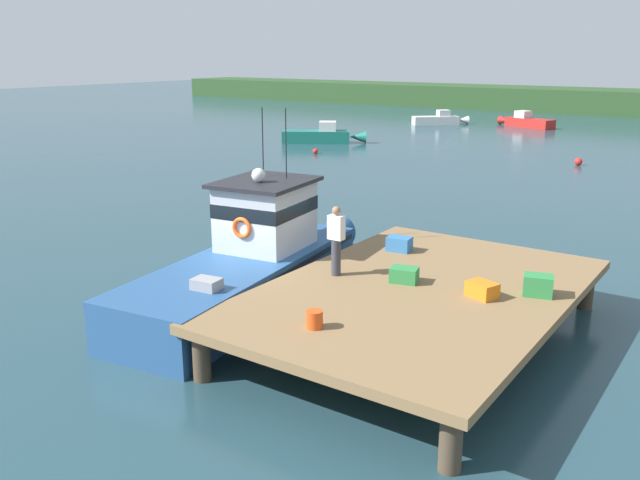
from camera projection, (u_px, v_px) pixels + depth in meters
ground_plane at (252, 296)px, 17.59m from camera, size 200.00×200.00×0.00m
dock at (419, 294)px, 14.68m from camera, size 6.00×9.00×1.20m
main_fishing_boat at (254, 261)px, 17.22m from camera, size 3.59×9.96×4.80m
crate_stack_near_edge at (482, 290)px, 14.10m from camera, size 0.71×0.62×0.33m
crate_single_far at (404, 275)px, 15.02m from camera, size 0.69×0.57×0.33m
crate_stack_mid_dock at (538, 285)px, 14.18m from camera, size 0.70×0.59×0.45m
crate_single_by_cleat at (399, 244)px, 17.38m from camera, size 0.65×0.51×0.37m
bait_bucket at (314, 319)px, 12.53m from camera, size 0.32×0.32×0.34m
deckhand_by_the_boat at (336, 239)px, 15.30m from camera, size 0.36×0.22×1.63m
moored_boat_far_right at (322, 136)px, 46.82m from camera, size 5.56×4.10×1.49m
moored_boat_outer_mooring at (439, 120)px, 58.56m from camera, size 4.32×4.03×1.25m
moored_boat_off_the_point at (526, 122)px, 56.55m from camera, size 5.30×2.84×1.34m
mooring_buoy_inshore at (578, 162)px, 37.66m from camera, size 0.43×0.43×0.43m
mooring_buoy_channel_marker at (315, 151)px, 41.90m from camera, size 0.34×0.34×0.34m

